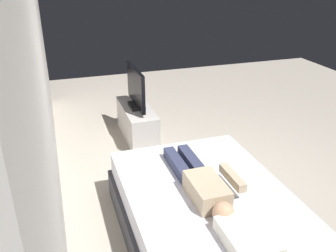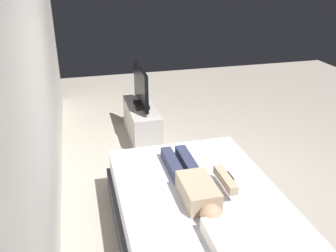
{
  "view_description": "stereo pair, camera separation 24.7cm",
  "coord_description": "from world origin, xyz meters",
  "px_view_note": "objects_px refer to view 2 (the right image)",
  "views": [
    {
      "loc": [
        -3.3,
        1.6,
        2.47
      ],
      "look_at": [
        0.41,
        0.39,
        0.69
      ],
      "focal_mm": 38.89,
      "sensor_mm": 36.0,
      "label": 1
    },
    {
      "loc": [
        -3.36,
        1.36,
        2.47
      ],
      "look_at": [
        0.41,
        0.39,
        0.69
      ],
      "focal_mm": 38.89,
      "sensor_mm": 36.0,
      "label": 2
    }
  ],
  "objects_px": {
    "remote": "(229,176)",
    "tv_stand": "(142,122)",
    "pillow": "(233,241)",
    "person": "(195,184)",
    "bed": "(199,217)",
    "tv": "(141,88)"
  },
  "relations": [
    {
      "from": "tv_stand",
      "to": "tv",
      "type": "distance_m",
      "value": 0.53
    },
    {
      "from": "pillow",
      "to": "person",
      "type": "relative_size",
      "value": 0.38
    },
    {
      "from": "bed",
      "to": "remote",
      "type": "xyz_separation_m",
      "value": [
        0.18,
        -0.36,
        0.29
      ]
    },
    {
      "from": "bed",
      "to": "tv_stand",
      "type": "bearing_deg",
      "value": 2.54
    },
    {
      "from": "bed",
      "to": "tv",
      "type": "xyz_separation_m",
      "value": [
        2.34,
        0.1,
        0.52
      ]
    },
    {
      "from": "bed",
      "to": "pillow",
      "type": "bearing_deg",
      "value": 180.0
    },
    {
      "from": "remote",
      "to": "tv_stand",
      "type": "height_order",
      "value": "remote"
    },
    {
      "from": "pillow",
      "to": "remote",
      "type": "distance_m",
      "value": 0.97
    },
    {
      "from": "person",
      "to": "tv_stand",
      "type": "height_order",
      "value": "person"
    },
    {
      "from": "person",
      "to": "tv",
      "type": "distance_m",
      "value": 2.32
    },
    {
      "from": "remote",
      "to": "tv",
      "type": "height_order",
      "value": "tv"
    },
    {
      "from": "remote",
      "to": "pillow",
      "type": "bearing_deg",
      "value": 158.08
    },
    {
      "from": "tv_stand",
      "to": "tv",
      "type": "height_order",
      "value": "tv"
    },
    {
      "from": "bed",
      "to": "tv_stand",
      "type": "height_order",
      "value": "bed"
    },
    {
      "from": "bed",
      "to": "tv",
      "type": "bearing_deg",
      "value": 2.54
    },
    {
      "from": "bed",
      "to": "person",
      "type": "bearing_deg",
      "value": 55.7
    },
    {
      "from": "remote",
      "to": "tv_stand",
      "type": "bearing_deg",
      "value": 12.2
    },
    {
      "from": "tv_stand",
      "to": "remote",
      "type": "bearing_deg",
      "value": -167.8
    },
    {
      "from": "bed",
      "to": "pillow",
      "type": "height_order",
      "value": "pillow"
    },
    {
      "from": "person",
      "to": "remote",
      "type": "bearing_deg",
      "value": -69.53
    },
    {
      "from": "remote",
      "to": "tv_stand",
      "type": "xyz_separation_m",
      "value": [
        2.16,
        0.47,
        -0.3
      ]
    },
    {
      "from": "person",
      "to": "remote",
      "type": "height_order",
      "value": "person"
    }
  ]
}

